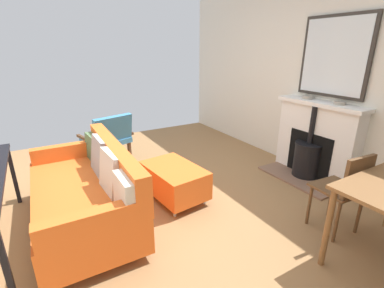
{
  "coord_description": "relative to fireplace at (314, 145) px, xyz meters",
  "views": [
    {
      "loc": [
        1.03,
        2.62,
        1.76
      ],
      "look_at": [
        -0.62,
        -0.22,
        0.59
      ],
      "focal_mm": 25.51,
      "sensor_mm": 36.0,
      "label": 1
    }
  ],
  "objects": [
    {
      "name": "ground_plane",
      "position": [
        2.25,
        -0.37,
        -0.48
      ],
      "size": [
        4.94,
        5.9,
        0.01
      ],
      "primitive_type": "cube",
      "color": "olive"
    },
    {
      "name": "sofa",
      "position": [
        2.96,
        -0.44,
        -0.11
      ],
      "size": [
        0.91,
        1.8,
        0.83
      ],
      "color": "#B2B2B7",
      "rests_on": "ground"
    },
    {
      "name": "armchair_accent",
      "position": [
        2.39,
        -1.83,
        -0.0
      ],
      "size": [
        0.8,
        0.74,
        0.82
      ],
      "color": "#4C3321",
      "rests_on": "ground"
    },
    {
      "name": "wall_left",
      "position": [
        -0.22,
        -0.37,
        0.89
      ],
      "size": [
        0.12,
        5.9,
        2.73
      ],
      "primitive_type": "cube",
      "color": "silver",
      "rests_on": "ground"
    },
    {
      "name": "fireplace",
      "position": [
        0.0,
        0.0,
        0.0
      ],
      "size": [
        0.64,
        1.23,
        1.08
      ],
      "color": "brown",
      "rests_on": "ground"
    },
    {
      "name": "mirror_over_mantel",
      "position": [
        -0.13,
        0.0,
        1.17
      ],
      "size": [
        0.04,
        0.94,
        1.01
      ],
      "color": "#2D2823"
    },
    {
      "name": "ottoman",
      "position": [
        1.98,
        -0.42,
        -0.22
      ],
      "size": [
        0.61,
        0.87,
        0.42
      ],
      "color": "#B2B2B7",
      "rests_on": "ground"
    },
    {
      "name": "mantel_bowl_near",
      "position": [
        -0.04,
        -0.24,
        0.63
      ],
      "size": [
        0.15,
        0.15,
        0.04
      ],
      "color": "#9E9384",
      "rests_on": "fireplace"
    },
    {
      "name": "mantel_bowl_far",
      "position": [
        -0.04,
        0.24,
        0.63
      ],
      "size": [
        0.14,
        0.14,
        0.04
      ],
      "color": "#9E9384",
      "rests_on": "fireplace"
    },
    {
      "name": "dining_chair_near_fireplace",
      "position": [
        0.87,
        1.0,
        0.04
      ],
      "size": [
        0.43,
        0.43,
        0.85
      ],
      "color": "brown",
      "rests_on": "ground"
    }
  ]
}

